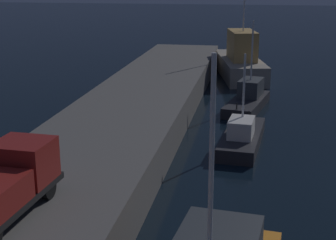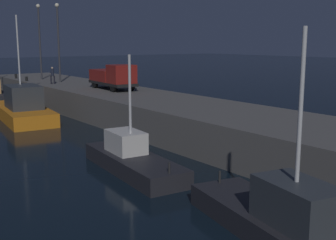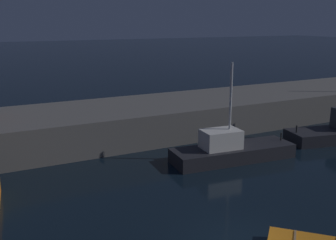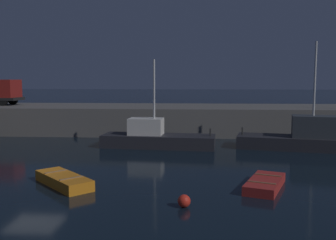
{
  "view_description": "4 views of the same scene",
  "coord_description": "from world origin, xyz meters",
  "px_view_note": "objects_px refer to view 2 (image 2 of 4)",
  "views": [
    {
      "loc": [
        -26.13,
        7.27,
        10.69
      ],
      "look_at": [
        2.95,
        12.35,
        2.15
      ],
      "focal_mm": 54.35,
      "sensor_mm": 36.0,
      "label": 1
    },
    {
      "loc": [
        23.71,
        -3.39,
        6.6
      ],
      "look_at": [
        1.37,
        13.09,
        1.55
      ],
      "focal_mm": 46.32,
      "sensor_mm": 36.0,
      "label": 2
    },
    {
      "loc": [
        -8.67,
        -11.01,
        8.32
      ],
      "look_at": [
        3.34,
        12.58,
        1.7
      ],
      "focal_mm": 42.87,
      "sensor_mm": 36.0,
      "label": 3
    },
    {
      "loc": [
        7.75,
        -17.63,
        4.62
      ],
      "look_at": [
        5.82,
        11.58,
        1.48
      ],
      "focal_mm": 40.63,
      "sensor_mm": 36.0,
      "label": 4
    }
  ],
  "objects_px": {
    "fishing_trawler_red": "(23,108)",
    "fishing_boat_orange": "(280,217)",
    "lamp_post_east": "(58,37)",
    "fishing_boat_white": "(132,159)",
    "utility_truck": "(113,77)",
    "bollard_central": "(16,76)",
    "lamp_post_west": "(40,36)",
    "dockworker": "(52,74)",
    "bollard_west": "(27,79)"
  },
  "relations": [
    {
      "from": "fishing_trawler_red",
      "to": "fishing_boat_orange",
      "type": "distance_m",
      "value": 27.76
    },
    {
      "from": "lamp_post_east",
      "to": "fishing_trawler_red",
      "type": "bearing_deg",
      "value": -40.62
    },
    {
      "from": "fishing_boat_white",
      "to": "lamp_post_east",
      "type": "relative_size",
      "value": 0.95
    },
    {
      "from": "utility_truck",
      "to": "bollard_central",
      "type": "height_order",
      "value": "utility_truck"
    },
    {
      "from": "bollard_central",
      "to": "utility_truck",
      "type": "bearing_deg",
      "value": 10.97
    },
    {
      "from": "fishing_boat_white",
      "to": "lamp_post_west",
      "type": "distance_m",
      "value": 31.86
    },
    {
      "from": "fishing_boat_orange",
      "to": "dockworker",
      "type": "relative_size",
      "value": 4.51
    },
    {
      "from": "lamp_post_east",
      "to": "fishing_boat_orange",
      "type": "bearing_deg",
      "value": -11.35
    },
    {
      "from": "fishing_trawler_red",
      "to": "dockworker",
      "type": "bearing_deg",
      "value": 140.47
    },
    {
      "from": "fishing_trawler_red",
      "to": "utility_truck",
      "type": "xyz_separation_m",
      "value": [
        2.03,
        7.66,
        2.43
      ]
    },
    {
      "from": "lamp_post_east",
      "to": "dockworker",
      "type": "height_order",
      "value": "lamp_post_east"
    },
    {
      "from": "fishing_trawler_red",
      "to": "dockworker",
      "type": "xyz_separation_m",
      "value": [
        -6.37,
        5.26,
        2.25
      ]
    },
    {
      "from": "lamp_post_west",
      "to": "utility_truck",
      "type": "height_order",
      "value": "lamp_post_west"
    },
    {
      "from": "fishing_boat_white",
      "to": "bollard_west",
      "type": "xyz_separation_m",
      "value": [
        -29.23,
        4.49,
        1.89
      ]
    },
    {
      "from": "lamp_post_east",
      "to": "bollard_central",
      "type": "bearing_deg",
      "value": -163.0
    },
    {
      "from": "lamp_post_west",
      "to": "dockworker",
      "type": "height_order",
      "value": "lamp_post_west"
    },
    {
      "from": "fishing_boat_orange",
      "to": "dockworker",
      "type": "bearing_deg",
      "value": 170.43
    },
    {
      "from": "fishing_boat_white",
      "to": "dockworker",
      "type": "distance_m",
      "value": 25.21
    },
    {
      "from": "fishing_boat_white",
      "to": "fishing_boat_orange",
      "type": "relative_size",
      "value": 1.0
    },
    {
      "from": "bollard_central",
      "to": "lamp_post_west",
      "type": "bearing_deg",
      "value": 34.31
    },
    {
      "from": "fishing_trawler_red",
      "to": "bollard_central",
      "type": "xyz_separation_m",
      "value": [
        -15.35,
        4.3,
        1.53
      ]
    },
    {
      "from": "bollard_west",
      "to": "bollard_central",
      "type": "xyz_separation_m",
      "value": [
        -4.19,
        0.15,
        0.02
      ]
    },
    {
      "from": "lamp_post_west",
      "to": "utility_truck",
      "type": "relative_size",
      "value": 1.35
    },
    {
      "from": "lamp_post_west",
      "to": "lamp_post_east",
      "type": "relative_size",
      "value": 1.03
    },
    {
      "from": "fishing_boat_orange",
      "to": "dockworker",
      "type": "height_order",
      "value": "fishing_boat_orange"
    },
    {
      "from": "utility_truck",
      "to": "lamp_post_east",
      "type": "bearing_deg",
      "value": -173.93
    },
    {
      "from": "fishing_boat_orange",
      "to": "bollard_central",
      "type": "relative_size",
      "value": 14.73
    },
    {
      "from": "fishing_trawler_red",
      "to": "lamp_post_west",
      "type": "relative_size",
      "value": 1.28
    },
    {
      "from": "bollard_central",
      "to": "fishing_boat_orange",
      "type": "bearing_deg",
      "value": -6.35
    },
    {
      "from": "lamp_post_west",
      "to": "bollard_west",
      "type": "height_order",
      "value": "lamp_post_west"
    },
    {
      "from": "fishing_boat_white",
      "to": "lamp_post_west",
      "type": "xyz_separation_m",
      "value": [
        -30.46,
        6.65,
        6.55
      ]
    },
    {
      "from": "fishing_boat_white",
      "to": "lamp_post_west",
      "type": "bearing_deg",
      "value": 167.68
    },
    {
      "from": "fishing_trawler_red",
      "to": "fishing_boat_white",
      "type": "relative_size",
      "value": 1.38
    },
    {
      "from": "bollard_west",
      "to": "fishing_boat_orange",
      "type": "bearing_deg",
      "value": -6.81
    },
    {
      "from": "fishing_trawler_red",
      "to": "bollard_west",
      "type": "xyz_separation_m",
      "value": [
        -11.16,
        4.15,
        1.51
      ]
    },
    {
      "from": "utility_truck",
      "to": "fishing_trawler_red",
      "type": "bearing_deg",
      "value": -104.84
    },
    {
      "from": "lamp_post_east",
      "to": "lamp_post_west",
      "type": "bearing_deg",
      "value": -176.2
    },
    {
      "from": "dockworker",
      "to": "bollard_central",
      "type": "relative_size",
      "value": 3.26
    },
    {
      "from": "lamp_post_west",
      "to": "utility_truck",
      "type": "xyz_separation_m",
      "value": [
        14.42,
        1.35,
        -3.73
      ]
    },
    {
      "from": "lamp_post_east",
      "to": "utility_truck",
      "type": "height_order",
      "value": "lamp_post_east"
    },
    {
      "from": "lamp_post_west",
      "to": "dockworker",
      "type": "distance_m",
      "value": 7.26
    },
    {
      "from": "fishing_trawler_red",
      "to": "lamp_post_east",
      "type": "height_order",
      "value": "lamp_post_east"
    },
    {
      "from": "lamp_post_east",
      "to": "bollard_central",
      "type": "relative_size",
      "value": 15.49
    },
    {
      "from": "fishing_boat_white",
      "to": "fishing_boat_orange",
      "type": "distance_m",
      "value": 9.68
    },
    {
      "from": "lamp_post_east",
      "to": "utility_truck",
      "type": "relative_size",
      "value": 1.31
    },
    {
      "from": "utility_truck",
      "to": "bollard_central",
      "type": "bearing_deg",
      "value": -169.03
    },
    {
      "from": "fishing_boat_white",
      "to": "fishing_boat_orange",
      "type": "xyz_separation_m",
      "value": [
        9.68,
        -0.16,
        0.14
      ]
    },
    {
      "from": "fishing_boat_white",
      "to": "utility_truck",
      "type": "relative_size",
      "value": 1.25
    },
    {
      "from": "bollard_west",
      "to": "fishing_trawler_red",
      "type": "bearing_deg",
      "value": -20.4
    },
    {
      "from": "fishing_boat_white",
      "to": "lamp_post_east",
      "type": "xyz_separation_m",
      "value": [
        -25.8,
        6.96,
        6.44
      ]
    }
  ]
}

